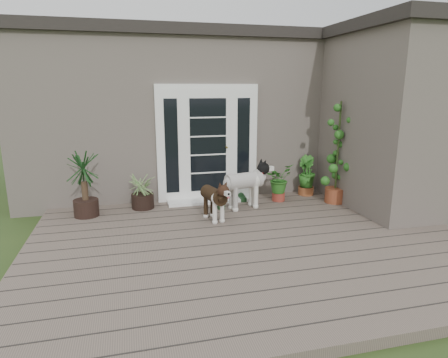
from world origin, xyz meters
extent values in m
cube|color=#6B5B4C|center=(0.00, 0.40, 0.06)|extent=(6.20, 4.60, 0.12)
cube|color=#665E54|center=(0.00, 4.65, 1.55)|extent=(7.40, 4.00, 3.10)
cube|color=#2D2826|center=(0.00, 4.65, 3.20)|extent=(7.60, 4.20, 0.20)
cube|color=#665E54|center=(2.90, 1.50, 1.55)|extent=(1.60, 2.40, 3.10)
cube|color=#2D2826|center=(2.90, 1.50, 3.20)|extent=(1.80, 2.60, 0.20)
cube|color=white|center=(-0.20, 2.60, 1.19)|extent=(1.90, 0.14, 2.15)
cube|color=white|center=(-0.20, 2.40, 0.14)|extent=(1.60, 0.40, 0.05)
imported|color=#24651D|center=(1.06, 2.14, 0.44)|extent=(0.69, 0.69, 0.63)
imported|color=#21611B|center=(1.75, 2.40, 0.41)|extent=(0.50, 0.50, 0.57)
imported|color=#235B1A|center=(1.75, 2.40, 0.42)|extent=(0.54, 0.54, 0.60)
camera|label=1|loc=(-1.63, -4.36, 2.22)|focal=30.72mm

